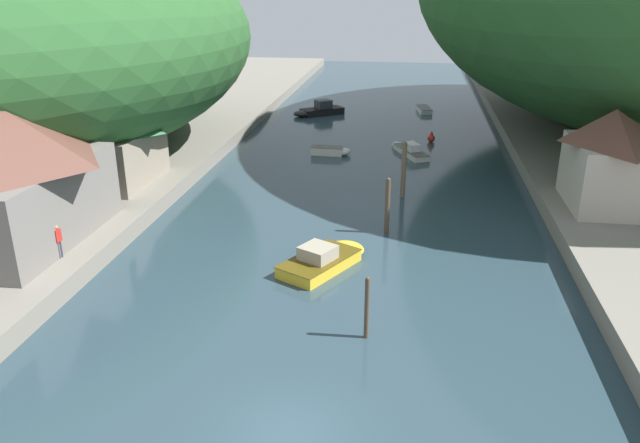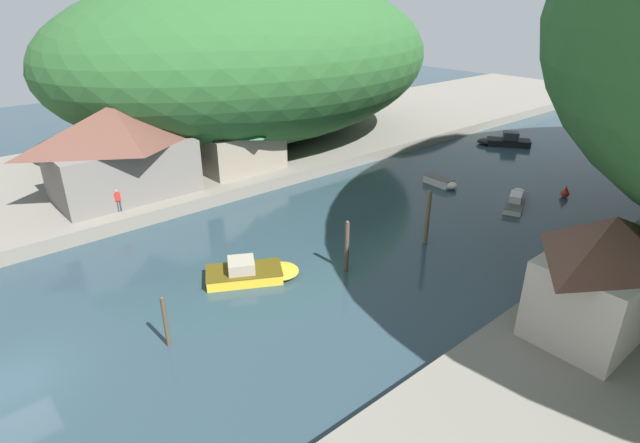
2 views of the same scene
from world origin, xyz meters
name	(u,v)px [view 2 (image 2 of 2)]	position (x,y,z in m)	size (l,w,h in m)	color
water_surface	(442,207)	(0.00, 30.00, 0.00)	(130.00, 130.00, 0.00)	#283D47
left_bank	(275,141)	(-22.59, 30.00, 0.51)	(22.00, 120.00, 1.01)	slate
hillside_left	(251,58)	(-23.69, 28.28, 9.24)	(29.48, 41.27, 16.46)	#285628
waterfront_building	(120,149)	(-16.25, 11.35, 4.63)	(6.89, 10.80, 6.97)	slate
boathouse_shed	(237,140)	(-16.10, 21.47, 3.51)	(5.75, 7.48, 4.83)	gray
right_bank_cottage	(602,274)	(14.81, 21.24, 3.99)	(4.33, 6.51, 5.76)	#B2A899
boat_far_right_bank	(503,141)	(-6.52, 49.44, 0.47)	(5.60, 4.84, 1.53)	black
boat_white_cruiser	(516,199)	(3.25, 35.18, 0.32)	(3.50, 5.78, 1.04)	silver
boat_mid_channel	(625,159)	(4.60, 53.23, 0.25)	(1.90, 4.32, 0.51)	white
boat_far_upstream	(253,272)	(-0.54, 12.74, 0.41)	(4.51, 5.79, 1.29)	gold
boat_open_rowboat	(442,182)	(-2.94, 33.82, 0.33)	(3.30, 1.29, 0.67)	silver
mooring_post_nearest	(165,322)	(2.01, 6.23, 1.38)	(0.20, 0.20, 2.74)	#4C3D2D
mooring_post_middle	(347,246)	(2.30, 17.53, 1.66)	(0.27, 0.27, 3.31)	#4C3D2D
mooring_post_fourth	(427,217)	(3.05, 24.08, 1.91)	(0.31, 0.31, 3.80)	brown
channel_buoy_near	(565,193)	(5.21, 39.38, 0.39)	(0.67, 0.67, 1.00)	red
person_on_quay	(118,199)	(-13.09, 9.61, 1.99)	(0.28, 0.41, 1.69)	#282D3D
person_by_boathouse	(193,177)	(-13.86, 15.86, 1.99)	(0.34, 0.43, 1.69)	#282D3D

